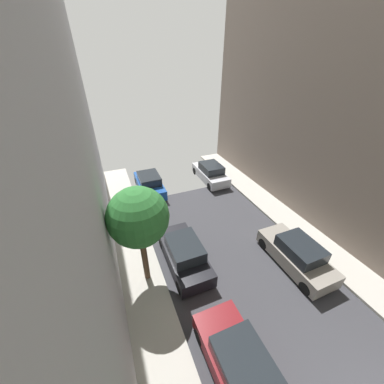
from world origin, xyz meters
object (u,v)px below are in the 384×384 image
parked_car_left_5 (149,184)px  parked_car_right_3 (297,254)px  parked_car_left_3 (241,368)px  parked_car_right_4 (210,173)px  street_tree_0 (138,217)px  parked_car_left_4 (184,254)px

parked_car_left_5 → parked_car_right_3: same height
parked_car_left_5 → parked_car_left_3: bearing=-90.0°
parked_car_right_4 → street_tree_0: 11.41m
parked_car_left_5 → street_tree_0: (-2.03, -8.19, 3.15)m
parked_car_left_3 → parked_car_left_5: bearing=90.0°
parked_car_right_3 → street_tree_0: bearing=164.6°
parked_car_left_3 → parked_car_left_5: size_ratio=1.00×
parked_car_left_4 → parked_car_left_5: size_ratio=1.00×
parked_car_left_3 → street_tree_0: street_tree_0 is taller
street_tree_0 → parked_car_left_3: bearing=-68.6°
parked_car_right_4 → street_tree_0: bearing=-132.7°
parked_car_left_5 → parked_car_right_4: 5.40m
parked_car_right_4 → street_tree_0: size_ratio=0.83×
parked_car_right_4 → street_tree_0: street_tree_0 is taller
parked_car_left_4 → parked_car_right_4: (5.40, 7.84, 0.00)m
parked_car_right_3 → parked_car_right_4: size_ratio=1.00×
street_tree_0 → parked_car_left_5: bearing=76.1°
parked_car_left_4 → parked_car_left_5: bearing=90.0°
parked_car_right_3 → street_tree_0: (-7.43, 2.05, 3.15)m
parked_car_left_5 → parked_car_right_3: bearing=-62.2°
parked_car_right_4 → parked_car_left_5: bearing=178.6°
parked_car_right_4 → parked_car_left_3: bearing=-112.2°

